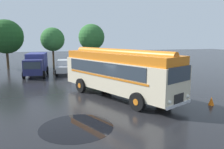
# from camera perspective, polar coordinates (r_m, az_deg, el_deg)

# --- Properties ---
(ground_plane) EXTENTS (120.00, 120.00, 0.00)m
(ground_plane) POSITION_cam_1_polar(r_m,az_deg,el_deg) (15.76, 2.15, -6.11)
(ground_plane) COLOR black
(vintage_bus) EXTENTS (6.46, 10.18, 3.49)m
(vintage_bus) POSITION_cam_1_polar(r_m,az_deg,el_deg) (15.71, 1.57, 0.92)
(vintage_bus) COLOR beige
(vintage_bus) RESTS_ON ground
(car_near_left) EXTENTS (2.25, 4.34, 1.66)m
(car_near_left) POSITION_cam_1_polar(r_m,az_deg,el_deg) (27.06, -12.39, 2.04)
(car_near_left) COLOR #B7BABF
(car_near_left) RESTS_ON ground
(car_mid_left) EXTENTS (2.01, 4.23, 1.66)m
(car_mid_left) POSITION_cam_1_polar(r_m,az_deg,el_deg) (27.24, -6.87, 2.24)
(car_mid_left) COLOR silver
(car_mid_left) RESTS_ON ground
(car_mid_right) EXTENTS (2.28, 4.35, 1.66)m
(car_mid_right) POSITION_cam_1_polar(r_m,az_deg,el_deg) (28.30, -1.21, 2.57)
(car_mid_right) COLOR #4C5156
(car_mid_right) RESTS_ON ground
(car_far_right) EXTENTS (2.08, 4.26, 1.66)m
(car_far_right) POSITION_cam_1_polar(r_m,az_deg,el_deg) (28.99, 3.99, 2.72)
(car_far_right) COLOR #144C28
(car_far_right) RESTS_ON ground
(box_van) EXTENTS (2.72, 5.91, 2.50)m
(box_van) POSITION_cam_1_polar(r_m,az_deg,el_deg) (26.69, -19.15, 2.76)
(box_van) COLOR navy
(box_van) RESTS_ON ground
(tree_far_left) EXTENTS (4.70, 4.70, 6.81)m
(tree_far_left) POSITION_cam_1_polar(r_m,az_deg,el_deg) (34.03, -25.69, 9.02)
(tree_far_left) COLOR #4C3823
(tree_far_left) RESTS_ON ground
(tree_left_of_centre) EXTENTS (3.37, 3.37, 5.76)m
(tree_left_of_centre) POSITION_cam_1_polar(r_m,az_deg,el_deg) (32.82, -15.25, 8.68)
(tree_left_of_centre) COLOR #4C3823
(tree_left_of_centre) RESTS_ON ground
(tree_centre) EXTENTS (3.95, 3.95, 6.38)m
(tree_centre) POSITION_cam_1_polar(r_m,az_deg,el_deg) (33.67, -5.23, 9.59)
(tree_centre) COLOR #4C3823
(tree_centre) RESTS_ON ground
(traffic_cone) EXTENTS (0.36, 0.36, 0.55)m
(traffic_cone) POSITION_cam_1_polar(r_m,az_deg,el_deg) (15.39, 24.51, -6.30)
(traffic_cone) COLOR orange
(traffic_cone) RESTS_ON ground
(puddle_patch) EXTENTS (3.56, 3.56, 0.01)m
(puddle_patch) POSITION_cam_1_polar(r_m,az_deg,el_deg) (10.92, -9.25, -13.40)
(puddle_patch) COLOR black
(puddle_patch) RESTS_ON ground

